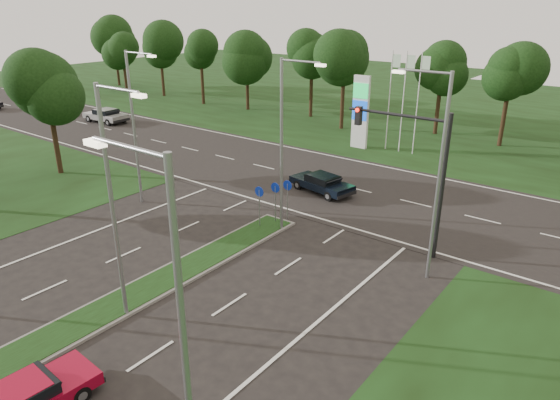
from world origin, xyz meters
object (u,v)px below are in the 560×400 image
Objects in this scene: red_sedan at (24,399)px; far_car_a at (106,115)px; navy_sedan at (322,183)px; far_car_b at (48,107)px; far_car_d at (28,90)px.

red_sedan is 40.42m from far_car_a.
far_car_b reaches higher than navy_sedan.
far_car_b is 1.01× the size of far_car_d.
navy_sedan is at bearing -94.85° from far_car_d.
red_sedan is 21.40m from navy_sedan.
far_car_a is (-32.00, 24.70, 0.13)m from red_sedan.
navy_sedan is 0.92× the size of far_car_a.
far_car_a reaches higher than navy_sedan.
far_car_a is at bearing 94.07° from navy_sedan.
far_car_b is at bearing 153.33° from red_sedan.
far_car_b is (-37.65, 2.36, 0.05)m from navy_sedan.
far_car_a is 9.11m from far_car_b.
far_car_b is at bearing -106.10° from far_car_d.
navy_sedan is 1.02× the size of far_car_b.
far_car_b is 13.80m from far_car_d.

